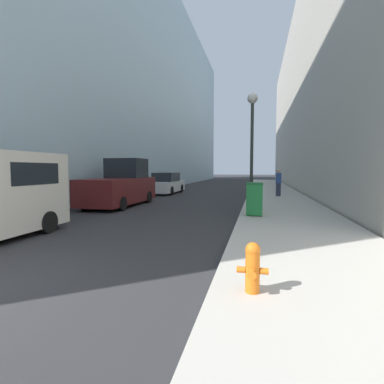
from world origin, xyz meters
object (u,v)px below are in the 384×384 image
(pickup_truck, at_px, (121,186))
(parked_sedan_near, at_px, (166,184))
(lamppost, at_px, (252,132))
(pedestrian_on_sidewalk, at_px, (278,183))
(fire_hydrant, at_px, (253,266))
(trash_bin, at_px, (254,199))

(pickup_truck, distance_m, parked_sedan_near, 7.76)
(lamppost, height_order, pickup_truck, lamppost)
(lamppost, xyz_separation_m, pedestrian_on_sidewalk, (1.60, 5.50, -2.62))
(lamppost, distance_m, pickup_truck, 7.05)
(fire_hydrant, relative_size, lamppost, 0.14)
(fire_hydrant, relative_size, trash_bin, 0.58)
(pickup_truck, distance_m, pedestrian_on_sidewalk, 10.00)
(lamppost, bearing_deg, trash_bin, -86.46)
(fire_hydrant, bearing_deg, pedestrian_on_sidewalk, 85.13)
(fire_hydrant, relative_size, parked_sedan_near, 0.15)
(fire_hydrant, height_order, lamppost, lamppost)
(pickup_truck, xyz_separation_m, parked_sedan_near, (0.01, 7.75, -0.26))
(trash_bin, bearing_deg, lamppost, 93.54)
(parked_sedan_near, bearing_deg, pickup_truck, -90.06)
(fire_hydrant, distance_m, lamppost, 10.71)
(fire_hydrant, distance_m, parked_sedan_near, 18.94)
(parked_sedan_near, distance_m, pedestrian_on_sidewalk, 8.36)
(pedestrian_on_sidewalk, bearing_deg, fire_hydrant, -94.87)
(lamppost, relative_size, parked_sedan_near, 1.11)
(lamppost, bearing_deg, fire_hydrant, -88.59)
(trash_bin, height_order, parked_sedan_near, parked_sedan_near)
(trash_bin, xyz_separation_m, pickup_truck, (-6.73, 2.76, 0.24))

